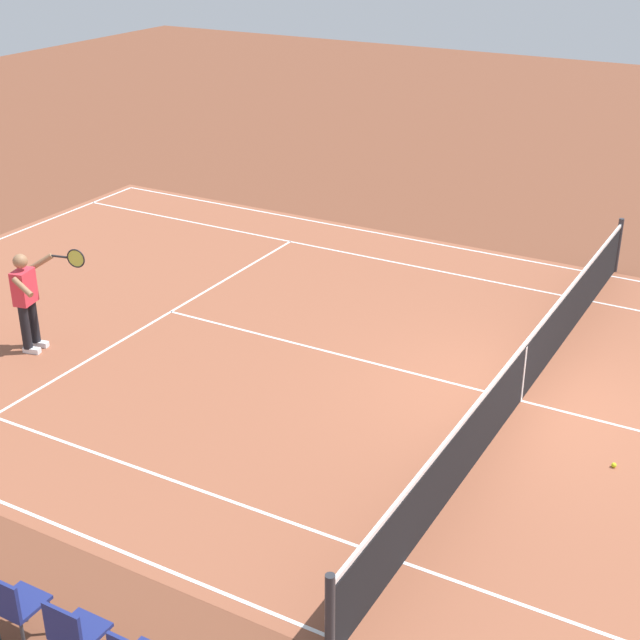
{
  "coord_description": "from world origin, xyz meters",
  "views": [
    {
      "loc": [
        -3.2,
        11.68,
        6.81
      ],
      "look_at": [
        2.98,
        0.68,
        0.9
      ],
      "focal_mm": 51.88,
      "sensor_mm": 36.0,
      "label": 1
    }
  ],
  "objects_px": {
    "spectator_chair_2": "(74,632)",
    "spectator_chair_3": "(13,603)",
    "tennis_net": "(523,371)",
    "tennis_player_near": "(28,297)",
    "tennis_ball": "(614,465)"
  },
  "relations": [
    {
      "from": "tennis_ball",
      "to": "spectator_chair_3",
      "type": "distance_m",
      "value": 7.47
    },
    {
      "from": "spectator_chair_2",
      "to": "tennis_net",
      "type": "bearing_deg",
      "value": -105.96
    },
    {
      "from": "tennis_player_near",
      "to": "spectator_chair_3",
      "type": "bearing_deg",
      "value": 133.75
    },
    {
      "from": "spectator_chair_2",
      "to": "spectator_chair_3",
      "type": "bearing_deg",
      "value": 0.0
    },
    {
      "from": "tennis_player_near",
      "to": "spectator_chair_2",
      "type": "bearing_deg",
      "value": 138.18
    },
    {
      "from": "tennis_player_near",
      "to": "tennis_ball",
      "type": "height_order",
      "value": "tennis_player_near"
    },
    {
      "from": "tennis_player_near",
      "to": "tennis_ball",
      "type": "bearing_deg",
      "value": -172.54
    },
    {
      "from": "tennis_net",
      "to": "spectator_chair_3",
      "type": "relative_size",
      "value": 13.3
    },
    {
      "from": "spectator_chair_3",
      "to": "tennis_player_near",
      "type": "bearing_deg",
      "value": -46.25
    },
    {
      "from": "tennis_ball",
      "to": "spectator_chair_3",
      "type": "height_order",
      "value": "spectator_chair_3"
    },
    {
      "from": "spectator_chair_3",
      "to": "tennis_ball",
      "type": "bearing_deg",
      "value": -126.21
    },
    {
      "from": "tennis_ball",
      "to": "tennis_player_near",
      "type": "bearing_deg",
      "value": 7.46
    },
    {
      "from": "tennis_net",
      "to": "spectator_chair_3",
      "type": "distance_m",
      "value": 7.62
    },
    {
      "from": "tennis_net",
      "to": "spectator_chair_2",
      "type": "xyz_separation_m",
      "value": [
        2.03,
        7.08,
        0.03
      ]
    },
    {
      "from": "tennis_net",
      "to": "spectator_chair_3",
      "type": "height_order",
      "value": "tennis_net"
    }
  ]
}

